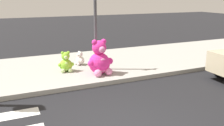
# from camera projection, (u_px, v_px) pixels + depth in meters

# --- Properties ---
(sidewalk) EXTENTS (28.00, 4.40, 0.15)m
(sidewalk) POSITION_uv_depth(u_px,v_px,m) (65.00, 68.00, 9.49)
(sidewalk) COLOR #9E9B93
(sidewalk) RESTS_ON ground_plane
(sign_pole) EXTENTS (0.56, 0.11, 3.20)m
(sign_pole) POSITION_uv_depth(u_px,v_px,m) (95.00, 23.00, 8.69)
(sign_pole) COLOR #4C4C51
(sign_pole) RESTS_ON sidewalk
(plush_pink_large) EXTENTS (0.93, 0.83, 1.21)m
(plush_pink_large) POSITION_uv_depth(u_px,v_px,m) (100.00, 60.00, 8.47)
(plush_pink_large) COLOR #F22D93
(plush_pink_large) RESTS_ON sidewalk
(plush_lime) EXTENTS (0.56, 0.51, 0.73)m
(plush_lime) POSITION_uv_depth(u_px,v_px,m) (66.00, 63.00, 8.80)
(plush_lime) COLOR #8CD133
(plush_lime) RESTS_ON sidewalk
(plush_white) EXTENTS (0.38, 0.41, 0.54)m
(plush_white) POSITION_uv_depth(u_px,v_px,m) (80.00, 59.00, 9.66)
(plush_white) COLOR white
(plush_white) RESTS_ON sidewalk
(plush_brown) EXTENTS (0.45, 0.43, 0.62)m
(plush_brown) POSITION_uv_depth(u_px,v_px,m) (97.00, 58.00, 9.72)
(plush_brown) COLOR olive
(plush_brown) RESTS_ON sidewalk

